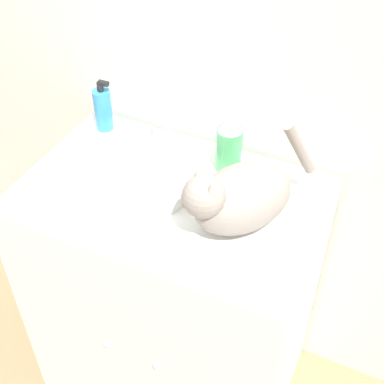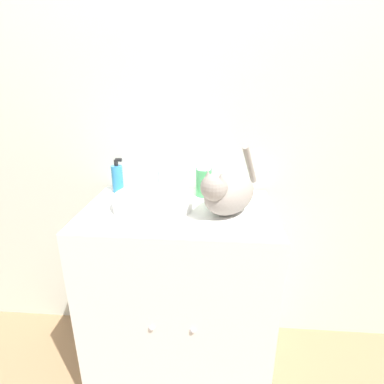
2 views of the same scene
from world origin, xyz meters
name	(u,v)px [view 1 (image 1 of 2)]	position (x,y,z in m)	size (l,w,h in m)	color
wall_back	(219,31)	(0.00, 0.59, 1.25)	(6.00, 0.05, 2.50)	silver
vanity_cabinet	(174,296)	(0.00, 0.27, 0.45)	(0.84, 0.56, 0.91)	white
sink_basin	(136,172)	(-0.11, 0.29, 0.94)	(0.35, 0.35, 0.06)	white
faucet	(165,128)	(-0.11, 0.47, 0.97)	(0.16, 0.10, 0.15)	silver
cat	(239,197)	(0.21, 0.24, 1.00)	(0.30, 0.37, 0.27)	gray
soap_bottle	(103,109)	(-0.33, 0.47, 0.98)	(0.06, 0.05, 0.17)	#338CCC
spray_bottle	(229,145)	(0.10, 0.45, 0.99)	(0.07, 0.07, 0.17)	#4CB266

